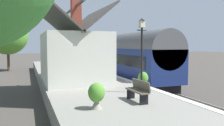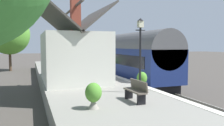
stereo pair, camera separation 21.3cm
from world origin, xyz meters
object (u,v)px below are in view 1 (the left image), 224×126
(planter_under_sign, at_px, (48,60))
(planter_bench_left, at_px, (52,63))
(bench_by_lamp, at_px, (64,60))
(planter_by_door, at_px, (82,63))
(bench_mid_platform, at_px, (75,65))
(station_building, at_px, (73,55))
(bench_platform_end, at_px, (138,90))
(tree_behind_building, at_px, (8,34))
(bench_near_building, at_px, (68,62))
(train, at_px, (135,58))
(station_sign_board, at_px, (86,56))
(planter_corner_building, at_px, (54,65))
(planter_edge_near, at_px, (96,95))
(lamp_post_platform, at_px, (142,41))
(planter_edge_far, at_px, (143,80))

(planter_under_sign, relative_size, planter_bench_left, 1.00)
(bench_by_lamp, relative_size, planter_by_door, 1.51)
(planter_under_sign, bearing_deg, bench_mid_platform, -166.97)
(station_building, distance_m, bench_platform_end, 6.81)
(station_building, distance_m, tree_behind_building, 17.56)
(planter_by_door, bearing_deg, bench_platform_end, 176.39)
(bench_by_lamp, bearing_deg, bench_near_building, 179.55)
(station_building, xyz_separation_m, planter_bench_left, (11.76, 0.21, -1.39))
(station_building, bearing_deg, train, -68.63)
(station_building, xyz_separation_m, station_sign_board, (8.66, -3.01, -0.50))
(planter_by_door, bearing_deg, bench_near_building, 13.92)
(bench_platform_end, bearing_deg, planter_by_door, -3.61)
(planter_bench_left, xyz_separation_m, station_sign_board, (-3.11, -3.22, 0.89))
(bench_by_lamp, relative_size, planter_bench_left, 1.74)
(bench_by_lamp, distance_m, planter_under_sign, 2.09)
(bench_mid_platform, relative_size, planter_corner_building, 1.63)
(bench_near_building, distance_m, planter_bench_left, 1.87)
(bench_near_building, height_order, planter_corner_building, bench_near_building)
(planter_bench_left, xyz_separation_m, planter_corner_building, (-2.11, -0.01, -0.03))
(bench_by_lamp, relative_size, bench_near_building, 1.01)
(planter_edge_near, bearing_deg, station_sign_board, -12.56)
(planter_edge_near, relative_size, planter_corner_building, 1.12)
(planter_by_door, relative_size, planter_bench_left, 1.15)
(planter_under_sign, height_order, lamp_post_platform, lamp_post_platform)
(planter_edge_far, bearing_deg, train, -22.25)
(planter_under_sign, height_order, tree_behind_building, tree_behind_building)
(bench_by_lamp, height_order, planter_edge_near, planter_edge_near)
(bench_by_lamp, xyz_separation_m, planter_by_door, (-5.97, -0.86, 0.05))
(bench_mid_platform, bearing_deg, train, -137.09)
(planter_by_door, relative_size, station_sign_board, 0.60)
(bench_mid_platform, relative_size, lamp_post_platform, 0.39)
(bench_by_lamp, xyz_separation_m, planter_edge_far, (-17.53, -1.45, -0.02))
(planter_bench_left, relative_size, station_sign_board, 0.52)
(bench_near_building, height_order, bench_mid_platform, same)
(train, bearing_deg, planter_bench_left, 30.84)
(station_sign_board, xyz_separation_m, tree_behind_building, (8.06, 8.01, 2.48))
(station_sign_board, bearing_deg, bench_platform_end, 174.18)
(train, xyz_separation_m, planter_bench_left, (9.60, 5.73, -0.98))
(station_building, distance_m, bench_by_lamp, 13.49)
(planter_edge_far, xyz_separation_m, planter_corner_building, (13.83, 3.14, -0.18))
(train, relative_size, station_sign_board, 6.52)
(planter_edge_far, relative_size, tree_behind_building, 0.13)
(bench_by_lamp, bearing_deg, bench_mid_platform, 179.70)
(train, distance_m, bench_mid_platform, 6.05)
(bench_by_lamp, bearing_deg, train, -160.13)
(station_building, xyz_separation_m, planter_edge_far, (-4.18, -2.93, -1.23))
(bench_platform_end, relative_size, bench_mid_platform, 1.00)
(station_building, relative_size, bench_mid_platform, 4.70)
(planter_edge_far, xyz_separation_m, tree_behind_building, (20.89, 7.93, 3.21))
(bench_by_lamp, xyz_separation_m, planter_under_sign, (1.00, 1.84, -0.02))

